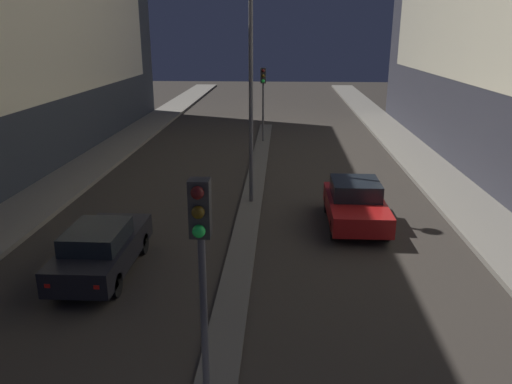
{
  "coord_description": "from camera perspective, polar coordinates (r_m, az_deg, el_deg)",
  "views": [
    {
      "loc": [
        1.22,
        -3.87,
        6.59
      ],
      "look_at": [
        0.19,
        14.98,
        0.5
      ],
      "focal_mm": 35.0,
      "sensor_mm": 36.0,
      "label": 1
    }
  ],
  "objects": [
    {
      "name": "median_strip",
      "position": [
        21.57,
        -0.27,
        0.24
      ],
      "size": [
        0.85,
        31.31,
        0.11
      ],
      "color": "#56544F",
      "rests_on": "ground"
    },
    {
      "name": "traffic_light_near",
      "position": [
        7.74,
        -6.26,
        -6.95
      ],
      "size": [
        0.32,
        0.42,
        4.42
      ],
      "color": "#4C4C51",
      "rests_on": "median_strip"
    },
    {
      "name": "traffic_light_mid",
      "position": [
        30.57,
        0.82,
        11.81
      ],
      "size": [
        0.32,
        0.42,
        4.42
      ],
      "color": "#4C4C51",
      "rests_on": "median_strip"
    },
    {
      "name": "street_lamp",
      "position": [
        18.93,
        -0.61,
        18.08
      ],
      "size": [
        0.61,
        0.61,
        9.06
      ],
      "color": "#4C4C51",
      "rests_on": "median_strip"
    },
    {
      "name": "car_left_lane",
      "position": [
        14.78,
        -17.24,
        -6.19
      ],
      "size": [
        1.74,
        4.31,
        1.5
      ],
      "color": "black",
      "rests_on": "ground"
    },
    {
      "name": "car_right_lane",
      "position": [
        17.98,
        11.3,
        -1.32
      ],
      "size": [
        1.95,
        4.1,
        1.56
      ],
      "color": "maroon",
      "rests_on": "ground"
    }
  ]
}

